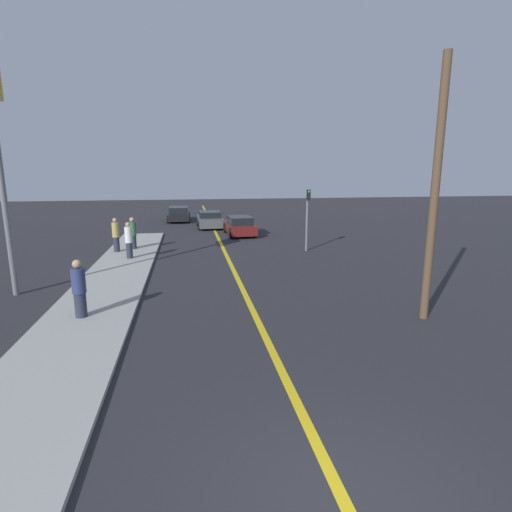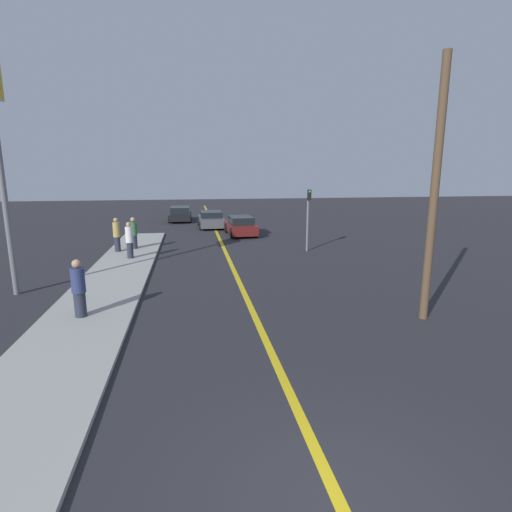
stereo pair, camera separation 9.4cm
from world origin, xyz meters
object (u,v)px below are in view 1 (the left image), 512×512
at_px(pedestrian_near_curb, 79,289).
at_px(traffic_light, 307,213).
at_px(car_near_right_lane, 240,226).
at_px(car_ahead_center, 210,220).
at_px(pedestrian_by_sign, 133,233).
at_px(car_far_distant, 179,214).
at_px(pedestrian_far_standing, 116,235).
at_px(utility_pole, 435,193).
at_px(pedestrian_mid_group, 129,240).

relative_size(pedestrian_near_curb, traffic_light, 0.51).
xyz_separation_m(car_near_right_lane, pedestrian_near_curb, (-6.77, -15.38, 0.34)).
relative_size(car_near_right_lane, pedestrian_near_curb, 2.37).
relative_size(car_ahead_center, pedestrian_by_sign, 2.31).
bearing_deg(car_near_right_lane, car_far_distant, 113.44).
bearing_deg(pedestrian_far_standing, pedestrian_by_sign, 41.97).
height_order(car_far_distant, pedestrian_by_sign, pedestrian_by_sign).
bearing_deg(utility_pole, car_far_distant, 106.85).
distance_m(car_far_distant, pedestrian_near_curb, 24.21).
relative_size(pedestrian_near_curb, pedestrian_far_standing, 0.96).
xyz_separation_m(car_far_distant, pedestrian_near_curb, (-2.44, -24.08, 0.36)).
bearing_deg(pedestrian_mid_group, car_near_right_lane, 47.76).
height_order(car_ahead_center, utility_pole, utility_pole).
relative_size(car_far_distant, pedestrian_by_sign, 2.46).
xyz_separation_m(pedestrian_mid_group, traffic_light, (9.40, 0.80, 1.11)).
height_order(pedestrian_mid_group, pedestrian_by_sign, pedestrian_mid_group).
xyz_separation_m(car_near_right_lane, pedestrian_far_standing, (-7.38, -5.27, 0.39)).
distance_m(car_near_right_lane, pedestrian_by_sign, 8.03).
bearing_deg(car_far_distant, pedestrian_by_sign, -99.43).
distance_m(pedestrian_by_sign, utility_pole, 16.16).
bearing_deg(pedestrian_near_curb, pedestrian_by_sign, 89.07).
relative_size(car_near_right_lane, pedestrian_far_standing, 2.27).
height_order(car_far_distant, pedestrian_near_curb, pedestrian_near_curb).
bearing_deg(traffic_light, car_near_right_lane, 114.90).
xyz_separation_m(pedestrian_near_curb, pedestrian_by_sign, (0.18, 10.81, 0.01)).
bearing_deg(pedestrian_mid_group, utility_pole, -44.72).
relative_size(car_ahead_center, traffic_light, 1.20).
bearing_deg(pedestrian_near_curb, pedestrian_far_standing, 93.44).
bearing_deg(utility_pole, pedestrian_by_sign, 129.05).
relative_size(pedestrian_mid_group, traffic_light, 0.53).
relative_size(car_far_distant, traffic_light, 1.27).
height_order(pedestrian_by_sign, utility_pole, utility_pole).
bearing_deg(car_ahead_center, traffic_light, -66.55).
distance_m(car_far_distant, pedestrian_far_standing, 14.31).
xyz_separation_m(car_near_right_lane, car_far_distant, (-4.33, 8.71, -0.01)).
distance_m(car_ahead_center, traffic_light, 11.56).
bearing_deg(pedestrian_mid_group, pedestrian_far_standing, 116.23).
distance_m(car_far_distant, pedestrian_mid_group, 15.98).
bearing_deg(pedestrian_near_curb, car_ahead_center, 75.77).
relative_size(car_near_right_lane, traffic_light, 1.22).
bearing_deg(pedestrian_mid_group, car_ahead_center, 67.57).
height_order(car_near_right_lane, pedestrian_by_sign, pedestrian_by_sign).
bearing_deg(pedestrian_by_sign, car_far_distant, 80.31).
bearing_deg(car_far_distant, traffic_light, -63.94).
bearing_deg(traffic_light, car_far_distant, 115.80).
xyz_separation_m(car_far_distant, pedestrian_by_sign, (-2.27, -13.27, 0.36)).
bearing_deg(pedestrian_mid_group, traffic_light, 4.86).
bearing_deg(pedestrian_far_standing, traffic_light, -5.85).
height_order(pedestrian_near_curb, pedestrian_by_sign, pedestrian_by_sign).
relative_size(car_far_distant, pedestrian_far_standing, 2.37).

